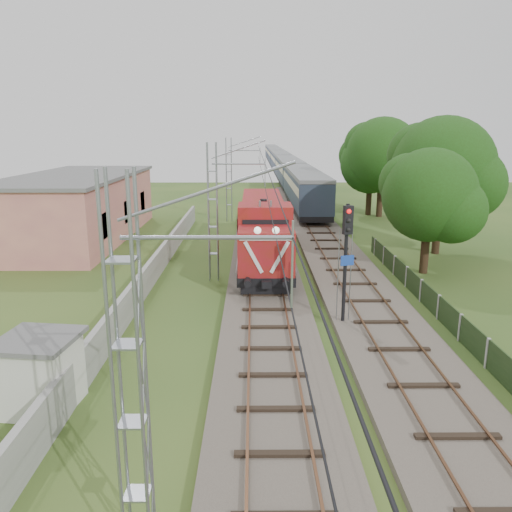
{
  "coord_description": "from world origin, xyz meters",
  "views": [
    {
      "loc": [
        -0.69,
        -16.48,
        8.6
      ],
      "look_at": [
        -0.53,
        9.01,
        2.2
      ],
      "focal_mm": 35.0,
      "sensor_mm": 36.0,
      "label": 1
    }
  ],
  "objects_px": {
    "relay_hut": "(40,372)",
    "coach_rake": "(280,161)",
    "signal_post": "(347,244)",
    "locomotive": "(263,228)"
  },
  "relations": [
    {
      "from": "relay_hut",
      "to": "coach_rake",
      "type": "bearing_deg",
      "value": 82.16
    },
    {
      "from": "signal_post",
      "to": "coach_rake",
      "type": "bearing_deg",
      "value": 88.87
    },
    {
      "from": "locomotive",
      "to": "coach_rake",
      "type": "bearing_deg",
      "value": 85.99
    },
    {
      "from": "signal_post",
      "to": "relay_hut",
      "type": "distance_m",
      "value": 12.89
    },
    {
      "from": "locomotive",
      "to": "signal_post",
      "type": "xyz_separation_m",
      "value": [
        3.36,
        -12.06,
        1.57
      ]
    },
    {
      "from": "locomotive",
      "to": "coach_rake",
      "type": "distance_m",
      "value": 71.57
    },
    {
      "from": "locomotive",
      "to": "signal_post",
      "type": "height_order",
      "value": "signal_post"
    },
    {
      "from": "coach_rake",
      "to": "signal_post",
      "type": "height_order",
      "value": "signal_post"
    },
    {
      "from": "locomotive",
      "to": "relay_hut",
      "type": "bearing_deg",
      "value": -111.64
    },
    {
      "from": "signal_post",
      "to": "relay_hut",
      "type": "relative_size",
      "value": 2.16
    }
  ]
}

